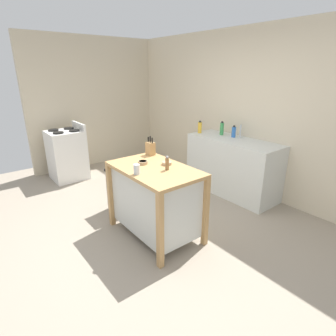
% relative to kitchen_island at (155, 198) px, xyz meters
% --- Properties ---
extents(ground_plane, '(6.87, 6.87, 0.00)m').
position_rel_kitchen_island_xyz_m(ground_plane, '(-0.17, -0.09, -0.50)').
color(ground_plane, gray).
rests_on(ground_plane, ground).
extents(wall_back, '(5.87, 0.10, 2.60)m').
position_rel_kitchen_island_xyz_m(wall_back, '(-0.17, 2.08, 0.80)').
color(wall_back, beige).
rests_on(wall_back, ground).
extents(wall_left, '(0.10, 2.78, 2.60)m').
position_rel_kitchen_island_xyz_m(wall_left, '(-3.10, 0.70, 0.80)').
color(wall_left, beige).
rests_on(wall_left, ground).
extents(kitchen_island, '(1.13, 0.71, 0.89)m').
position_rel_kitchen_island_xyz_m(kitchen_island, '(0.00, 0.00, 0.00)').
color(kitchen_island, tan).
rests_on(kitchen_island, ground).
extents(knife_block, '(0.11, 0.09, 0.25)m').
position_rel_kitchen_island_xyz_m(knife_block, '(-0.45, 0.25, 0.48)').
color(knife_block, tan).
rests_on(knife_block, kitchen_island).
extents(bowl_ceramic_small, '(0.12, 0.12, 0.04)m').
position_rel_kitchen_island_xyz_m(bowl_ceramic_small, '(-0.19, -0.03, 0.41)').
color(bowl_ceramic_small, tan).
rests_on(bowl_ceramic_small, kitchen_island).
extents(bowl_ceramic_wide, '(0.12, 0.12, 0.03)m').
position_rel_kitchen_island_xyz_m(bowl_ceramic_wide, '(0.00, 0.18, 0.41)').
color(bowl_ceramic_wide, tan).
rests_on(bowl_ceramic_wide, kitchen_island).
extents(drinking_cup, '(0.07, 0.07, 0.11)m').
position_rel_kitchen_island_xyz_m(drinking_cup, '(0.05, -0.27, 0.45)').
color(drinking_cup, silver).
rests_on(drinking_cup, kitchen_island).
extents(pepper_grinder, '(0.04, 0.04, 0.17)m').
position_rel_kitchen_island_xyz_m(pepper_grinder, '(0.15, 0.07, 0.47)').
color(pepper_grinder, olive).
rests_on(pepper_grinder, kitchen_island).
extents(trash_bin, '(0.36, 0.28, 0.63)m').
position_rel_kitchen_island_xyz_m(trash_bin, '(-0.81, -0.05, -0.18)').
color(trash_bin, '#B7B2A8').
rests_on(trash_bin, ground).
extents(sink_counter, '(1.55, 0.60, 0.91)m').
position_rel_kitchen_island_xyz_m(sink_counter, '(-0.24, 1.73, -0.04)').
color(sink_counter, silver).
rests_on(sink_counter, ground).
extents(sink_faucet, '(0.02, 0.02, 0.22)m').
position_rel_kitchen_island_xyz_m(sink_faucet, '(-0.24, 1.87, 0.53)').
color(sink_faucet, '#B7BCC1').
rests_on(sink_faucet, sink_counter).
extents(bottle_spray_cleaner, '(0.06, 0.06, 0.23)m').
position_rel_kitchen_island_xyz_m(bottle_spray_cleaner, '(-0.58, 1.82, 0.52)').
color(bottle_spray_cleaner, green).
rests_on(bottle_spray_cleaner, sink_counter).
extents(bottle_dish_soap, '(0.07, 0.07, 0.19)m').
position_rel_kitchen_island_xyz_m(bottle_dish_soap, '(-0.35, 1.85, 0.50)').
color(bottle_dish_soap, blue).
rests_on(bottle_dish_soap, sink_counter).
extents(bottle_hand_soap, '(0.07, 0.07, 0.21)m').
position_rel_kitchen_island_xyz_m(bottle_hand_soap, '(-0.92, 1.64, 0.51)').
color(bottle_hand_soap, yellow).
rests_on(bottle_hand_soap, sink_counter).
extents(stove, '(0.60, 0.60, 1.03)m').
position_rel_kitchen_island_xyz_m(stove, '(-2.55, -0.19, -0.03)').
color(stove, white).
rests_on(stove, ground).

